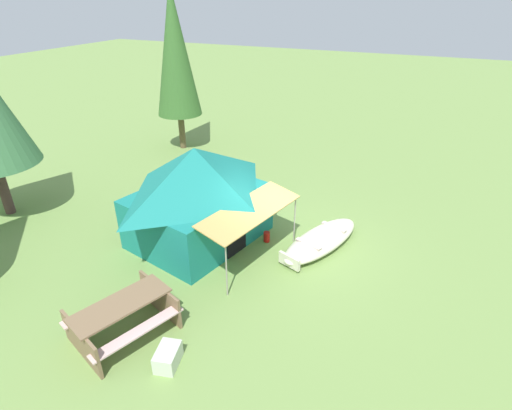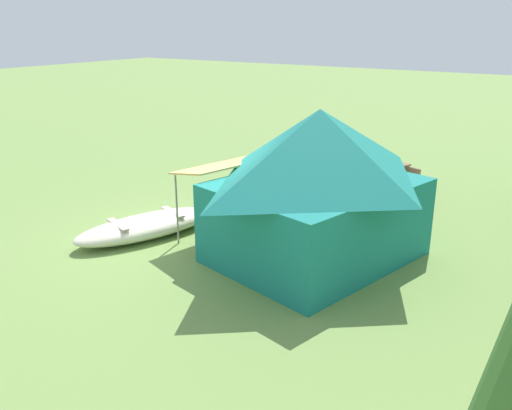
{
  "view_description": "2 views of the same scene",
  "coord_description": "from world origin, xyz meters",
  "px_view_note": "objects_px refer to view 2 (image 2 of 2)",
  "views": [
    {
      "loc": [
        -8.95,
        -2.95,
        6.3
      ],
      "look_at": [
        -0.21,
        0.93,
        1.23
      ],
      "focal_mm": 28.67,
      "sensor_mm": 36.0,
      "label": 1
    },
    {
      "loc": [
        7.62,
        6.64,
        4.1
      ],
      "look_at": [
        -0.5,
        1.27,
        0.78
      ],
      "focal_mm": 38.15,
      "sensor_mm": 36.0,
      "label": 2
    }
  ],
  "objects_px": {
    "canvas_cabin_tent": "(317,183)",
    "fuel_can": "(216,239)",
    "beached_rowboat": "(147,226)",
    "picnic_table": "(371,179)",
    "cooler_box": "(329,180)"
  },
  "relations": [
    {
      "from": "canvas_cabin_tent",
      "to": "fuel_can",
      "type": "bearing_deg",
      "value": -72.11
    },
    {
      "from": "beached_rowboat",
      "to": "picnic_table",
      "type": "bearing_deg",
      "value": 149.47
    },
    {
      "from": "canvas_cabin_tent",
      "to": "cooler_box",
      "type": "bearing_deg",
      "value": -156.98
    },
    {
      "from": "canvas_cabin_tent",
      "to": "cooler_box",
      "type": "xyz_separation_m",
      "value": [
        -4.11,
        -1.75,
        -1.22
      ]
    },
    {
      "from": "beached_rowboat",
      "to": "picnic_table",
      "type": "height_order",
      "value": "picnic_table"
    },
    {
      "from": "beached_rowboat",
      "to": "cooler_box",
      "type": "distance_m",
      "value": 5.25
    },
    {
      "from": "canvas_cabin_tent",
      "to": "cooler_box",
      "type": "height_order",
      "value": "canvas_cabin_tent"
    },
    {
      "from": "cooler_box",
      "to": "fuel_can",
      "type": "xyz_separation_m",
      "value": [
        4.69,
        -0.06,
        -0.04
      ]
    },
    {
      "from": "beached_rowboat",
      "to": "picnic_table",
      "type": "relative_size",
      "value": 1.34
    },
    {
      "from": "picnic_table",
      "to": "fuel_can",
      "type": "relative_size",
      "value": 7.95
    },
    {
      "from": "canvas_cabin_tent",
      "to": "picnic_table",
      "type": "relative_size",
      "value": 1.89
    },
    {
      "from": "canvas_cabin_tent",
      "to": "picnic_table",
      "type": "height_order",
      "value": "canvas_cabin_tent"
    },
    {
      "from": "beached_rowboat",
      "to": "fuel_can",
      "type": "height_order",
      "value": "beached_rowboat"
    },
    {
      "from": "cooler_box",
      "to": "fuel_can",
      "type": "bearing_deg",
      "value": -0.73
    },
    {
      "from": "beached_rowboat",
      "to": "cooler_box",
      "type": "xyz_separation_m",
      "value": [
        -5.03,
        1.52,
        -0.04
      ]
    }
  ]
}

